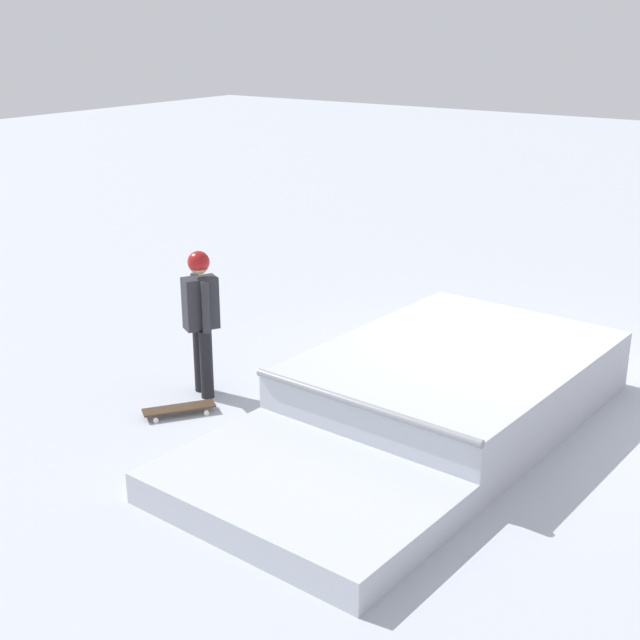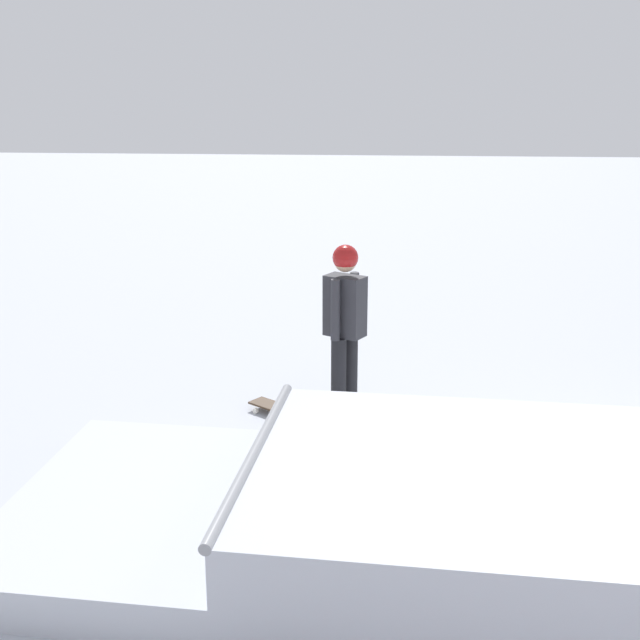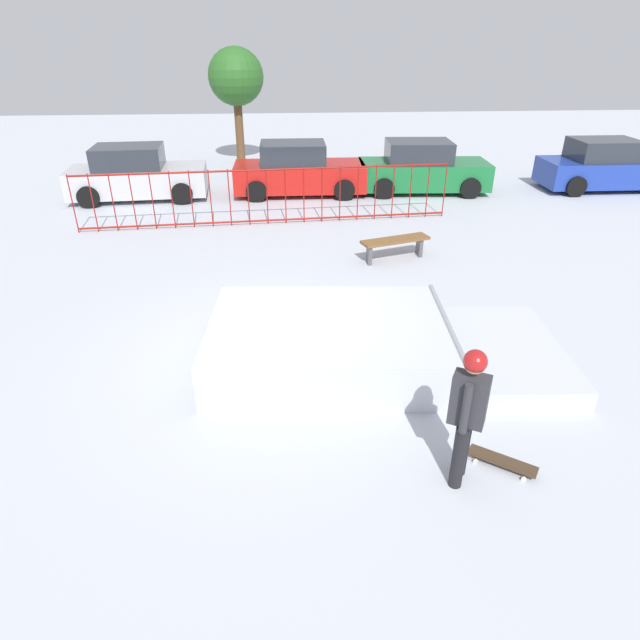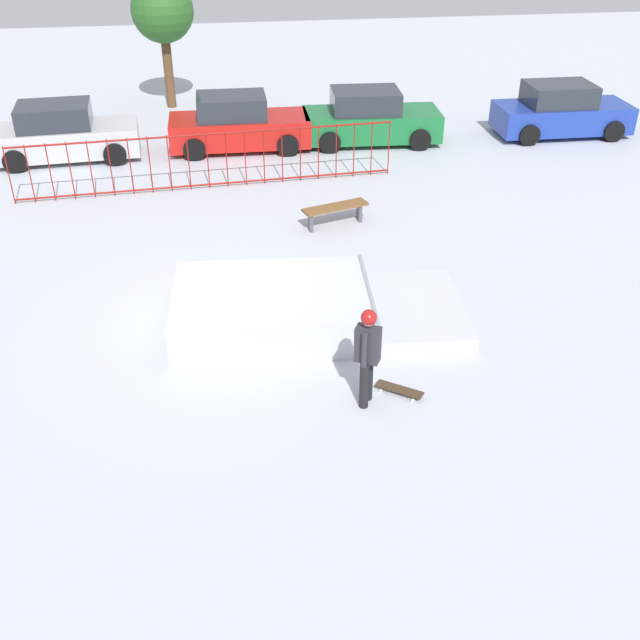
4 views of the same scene
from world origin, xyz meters
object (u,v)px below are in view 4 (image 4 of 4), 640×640
object	(u,v)px
skater	(368,350)
park_bench	(335,211)
skate_ramp	(297,308)
skateboard	(399,389)
parked_car_green	(370,119)
distant_tree	(162,12)
parked_car_red	(238,125)
parked_car_silver	(63,134)
parked_car_blue	(561,112)

from	to	relation	value
skater	park_bench	world-z (taller)	skater
skate_ramp	skateboard	xyz separation A→B (m)	(1.39, -2.41, -0.24)
parked_car_green	distant_tree	distance (m)	8.11
parked_car_red	parked_car_green	xyz separation A→B (m)	(3.99, -0.00, 0.00)
skater	park_bench	size ratio (longest dim) A/B	1.05
skate_ramp	parked_car_green	size ratio (longest dim) A/B	1.33
skate_ramp	skater	world-z (taller)	skater
skateboard	distant_tree	world-z (taller)	distant_tree
parked_car_silver	parked_car_blue	xyz separation A→B (m)	(15.03, 0.05, 0.00)
skater	parked_car_blue	xyz separation A→B (m)	(8.67, 12.55, -0.28)
parked_car_silver	parked_car_red	size ratio (longest dim) A/B	1.02
skateboard	parked_car_green	size ratio (longest dim) A/B	0.18
skate_ramp	parked_car_blue	distance (m)	13.77
parked_car_green	distant_tree	bearing A→B (deg)	145.03
skater	distant_tree	bearing A→B (deg)	129.98
parked_car_silver	parked_car_green	world-z (taller)	same
skater	distant_tree	xyz separation A→B (m)	(-3.46, 17.47, 2.11)
parked_car_blue	skate_ramp	bearing A→B (deg)	-132.99
skater	parked_car_silver	size ratio (longest dim) A/B	0.41
parked_car_red	skate_ramp	bearing A→B (deg)	-86.25
skate_ramp	skateboard	size ratio (longest dim) A/B	7.25
skateboard	parked_car_green	bearing A→B (deg)	116.34
parked_car_red	parked_car_green	size ratio (longest dim) A/B	0.98
parked_car_silver	parked_car_red	distance (m)	5.00
parked_car_green	distant_tree	world-z (taller)	distant_tree
skateboard	parked_car_blue	bearing A→B (deg)	92.49
parked_car_red	skater	bearing A→B (deg)	-83.32
park_bench	distant_tree	bearing A→B (deg)	111.00
parked_car_green	skateboard	bearing A→B (deg)	-96.03
parked_car_green	parked_car_blue	xyz separation A→B (m)	(6.04, -0.13, 0.00)
skater	skateboard	world-z (taller)	skater
skate_ramp	distant_tree	world-z (taller)	distant_tree
distant_tree	skate_ramp	bearing A→B (deg)	-79.88
skate_ramp	parked_car_blue	xyz separation A→B (m)	(9.47, 9.99, 0.41)
park_bench	parked_car_red	size ratio (longest dim) A/B	0.40
parked_car_blue	skateboard	bearing A→B (deg)	-122.60
skateboard	parked_car_green	xyz separation A→B (m)	(2.04, 12.53, 0.65)
skater	skateboard	xyz separation A→B (m)	(0.59, 0.15, -0.93)
parked_car_red	parked_car_silver	bearing A→B (deg)	-177.31
park_bench	parked_car_green	size ratio (longest dim) A/B	0.39
parked_car_silver	parked_car_red	bearing A→B (deg)	-1.89
park_bench	skater	bearing A→B (deg)	-95.19
skateboard	parked_car_silver	distance (m)	14.18
skater	parked_car_red	size ratio (longest dim) A/B	0.42
skater	parked_car_red	world-z (taller)	skater
skateboard	parked_car_red	bearing A→B (deg)	134.44
skateboard	distant_tree	bearing A→B (deg)	138.74
skater	parked_car_blue	size ratio (longest dim) A/B	0.42
skate_ramp	park_bench	distance (m)	4.51
parked_car_red	skateboard	bearing A→B (deg)	-80.58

